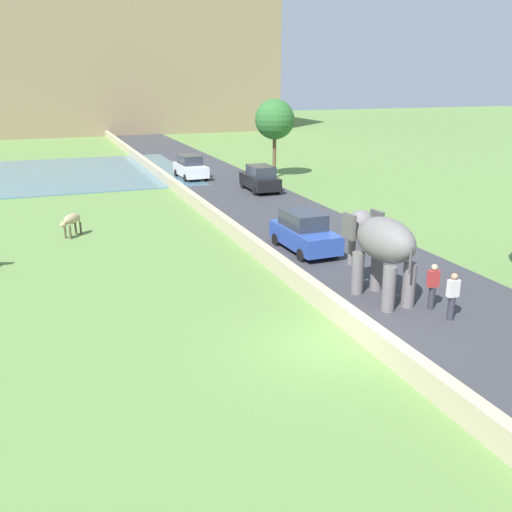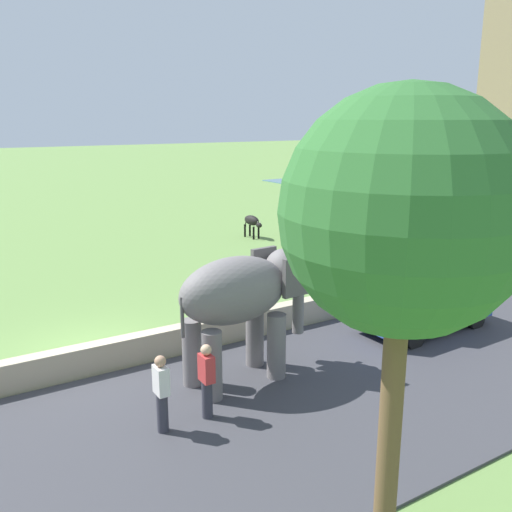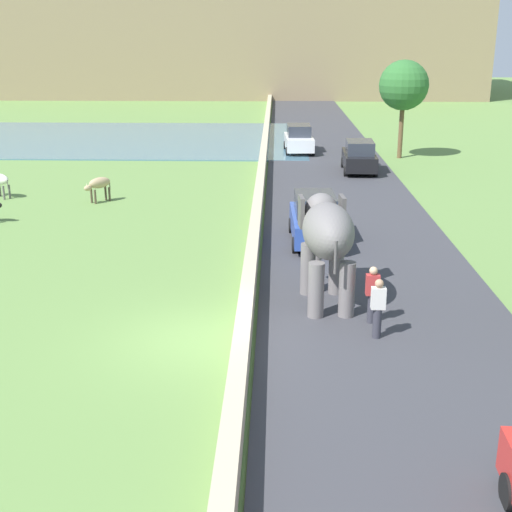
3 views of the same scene
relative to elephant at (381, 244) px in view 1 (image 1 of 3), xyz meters
The scene contains 12 objects.
ground_plane 4.74m from the elephant, 142.64° to the right, with size 220.00×220.00×0.00m, color #608442.
road_surface 17.59m from the elephant, 84.77° to the left, with size 7.00×120.00×0.06m, color #38383D.
barrier_wall 15.65m from the elephant, 98.15° to the left, with size 0.40×110.00×0.73m, color tan.
hill_distant 76.92m from the elephant, 97.07° to the left, with size 64.00×28.00×22.09m, color #897556.
elephant is the anchor object (origin of this frame).
person_beside_elephant 2.97m from the elephant, 65.02° to the right, with size 0.36×0.22×1.63m.
person_trailing 2.22m from the elephant, 52.96° to the right, with size 0.36×0.22×1.63m.
car_black 19.97m from the elephant, 80.86° to the left, with size 1.89×4.05×1.80m.
car_blue 6.18m from the elephant, 89.84° to the left, with size 1.88×4.04×1.80m.
car_white 26.35m from the elephant, 89.96° to the left, with size 1.93×4.07×1.80m.
cow_tan 15.59m from the elephant, 127.88° to the left, with size 1.18×1.25×1.15m.
tree_mid 25.49m from the elephant, 75.76° to the left, with size 3.00×3.00×5.92m.
Camera 1 is at (-7.16, -13.25, 7.50)m, focal length 39.65 mm.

